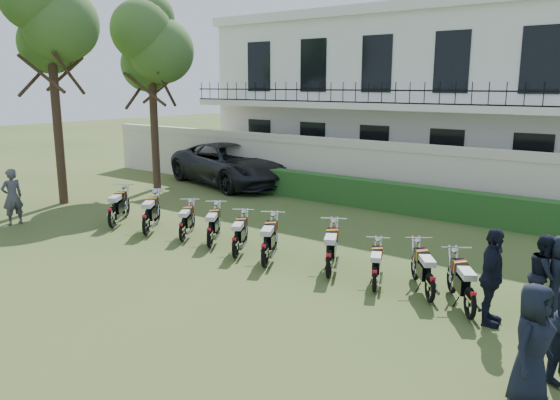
% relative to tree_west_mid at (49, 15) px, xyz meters
% --- Properties ---
extents(ground, '(100.00, 100.00, 0.00)m').
position_rel_tree_west_mid_xyz_m(ground, '(9.46, -1.00, -6.67)').
color(ground, '#335020').
rests_on(ground, ground).
extents(perimeter_wall, '(30.00, 0.35, 2.30)m').
position_rel_tree_west_mid_xyz_m(perimeter_wall, '(9.46, 7.00, -5.50)').
color(perimeter_wall, beige).
rests_on(perimeter_wall, ground).
extents(hedge, '(18.00, 0.60, 1.00)m').
position_rel_tree_west_mid_xyz_m(hedge, '(10.46, 6.20, -6.17)').
color(hedge, '#27491A').
rests_on(hedge, ground).
extents(building, '(20.40, 9.60, 7.40)m').
position_rel_tree_west_mid_xyz_m(building, '(9.46, 12.96, -2.96)').
color(building, silver).
rests_on(building, ground).
extents(tree_west_mid, '(3.40, 3.20, 8.82)m').
position_rel_tree_west_mid_xyz_m(tree_west_mid, '(0.00, 0.00, 0.00)').
color(tree_west_mid, '#473323').
rests_on(tree_west_mid, ground).
extents(tree_west_near, '(3.40, 3.20, 7.90)m').
position_rel_tree_west_mid_xyz_m(tree_west_near, '(0.50, 4.00, -0.78)').
color(tree_west_near, '#473323').
rests_on(tree_west_near, ground).
extents(motorcycle_0, '(1.35, 1.75, 1.15)m').
position_rel_tree_west_mid_xyz_m(motorcycle_0, '(4.52, -1.15, -6.14)').
color(motorcycle_0, black).
rests_on(motorcycle_0, ground).
extents(motorcycle_1, '(1.36, 1.72, 1.14)m').
position_rel_tree_west_mid_xyz_m(motorcycle_1, '(6.01, -1.07, -6.14)').
color(motorcycle_1, black).
rests_on(motorcycle_1, ground).
extents(motorcycle_2, '(1.10, 1.56, 1.00)m').
position_rel_tree_west_mid_xyz_m(motorcycle_2, '(7.30, -0.85, -6.21)').
color(motorcycle_2, black).
rests_on(motorcycle_2, ground).
extents(motorcycle_3, '(1.18, 1.63, 1.05)m').
position_rel_tree_west_mid_xyz_m(motorcycle_3, '(8.34, -0.82, -6.19)').
color(motorcycle_3, black).
rests_on(motorcycle_3, ground).
extents(motorcycle_4, '(1.03, 1.66, 1.02)m').
position_rel_tree_west_mid_xyz_m(motorcycle_4, '(9.46, -1.05, -6.20)').
color(motorcycle_4, black).
rests_on(motorcycle_4, ground).
extents(motorcycle_5, '(1.07, 1.82, 1.10)m').
position_rel_tree_west_mid_xyz_m(motorcycle_5, '(10.50, -1.16, -6.16)').
color(motorcycle_5, black).
rests_on(motorcycle_5, ground).
extents(motorcycle_6, '(1.05, 1.85, 1.11)m').
position_rel_tree_west_mid_xyz_m(motorcycle_6, '(12.10, -0.85, -6.16)').
color(motorcycle_6, black).
rests_on(motorcycle_6, ground).
extents(motorcycle_7, '(0.83, 1.57, 0.92)m').
position_rel_tree_west_mid_xyz_m(motorcycle_7, '(13.31, -0.96, -6.24)').
color(motorcycle_7, black).
rests_on(motorcycle_7, ground).
extents(motorcycle_8, '(1.20, 1.58, 1.03)m').
position_rel_tree_west_mid_xyz_m(motorcycle_8, '(14.46, -0.79, -6.19)').
color(motorcycle_8, black).
rests_on(motorcycle_8, ground).
extents(motorcycle_9, '(1.16, 1.65, 1.05)m').
position_rel_tree_west_mid_xyz_m(motorcycle_9, '(15.37, -1.11, -6.18)').
color(motorcycle_9, black).
rests_on(motorcycle_9, ground).
extents(suv, '(7.07, 4.63, 1.81)m').
position_rel_tree_west_mid_xyz_m(suv, '(2.34, 6.59, -5.77)').
color(suv, black).
rests_on(suv, ground).
extents(inspector, '(0.46, 0.67, 1.77)m').
position_rel_tree_west_mid_xyz_m(inspector, '(1.60, -2.69, -5.78)').
color(inspector, '#515156').
rests_on(inspector, ground).
extents(officer_0, '(0.69, 0.93, 1.72)m').
position_rel_tree_west_mid_xyz_m(officer_0, '(16.91, -3.29, -5.81)').
color(officer_0, black).
rests_on(officer_0, ground).
extents(officer_2, '(0.59, 1.11, 1.81)m').
position_rel_tree_west_mid_xyz_m(officer_2, '(15.70, -1.06, -5.76)').
color(officer_2, black).
rests_on(officer_2, ground).
extents(officer_3, '(0.72, 0.90, 1.61)m').
position_rel_tree_west_mid_xyz_m(officer_3, '(16.64, -0.01, -5.86)').
color(officer_3, black).
rests_on(officer_3, ground).
extents(officer_4, '(0.66, 0.81, 1.58)m').
position_rel_tree_west_mid_xyz_m(officer_4, '(16.37, -0.00, -5.88)').
color(officer_4, black).
rests_on(officer_4, ground).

